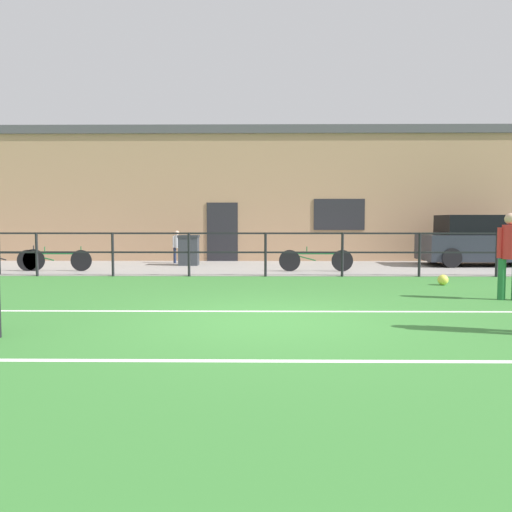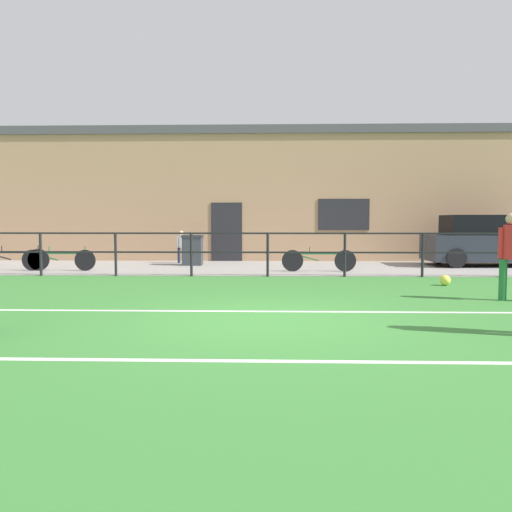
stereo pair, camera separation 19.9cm
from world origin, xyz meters
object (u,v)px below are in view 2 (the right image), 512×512
(spectator_child, at_px, (181,245))
(bicycle_parked_0, at_px, (319,260))
(parked_car_red, at_px, (487,242))
(soccer_ball_match, at_px, (445,280))
(trash_bin_0, at_px, (193,250))
(bicycle_parked_1, at_px, (58,260))
(player_striker, at_px, (511,251))
(bicycle_parked_2, at_px, (11,259))

(spectator_child, relative_size, bicycle_parked_0, 0.52)
(bicycle_parked_0, bearing_deg, parked_car_red, 20.52)
(soccer_ball_match, distance_m, spectator_child, 9.09)
(parked_car_red, xyz_separation_m, bicycle_parked_0, (-5.54, -2.07, -0.44))
(parked_car_red, distance_m, trash_bin_0, 9.43)
(bicycle_parked_0, distance_m, bicycle_parked_1, 7.46)
(trash_bin_0, bearing_deg, player_striker, -46.10)
(bicycle_parked_1, bearing_deg, soccer_ball_match, -16.54)
(player_striker, distance_m, bicycle_parked_2, 12.94)
(soccer_ball_match, distance_m, bicycle_parked_0, 3.94)
(parked_car_red, relative_size, bicycle_parked_0, 1.85)
(trash_bin_0, bearing_deg, bicycle_parked_0, -26.98)
(soccer_ball_match, relative_size, bicycle_parked_1, 0.11)
(soccer_ball_match, distance_m, trash_bin_0, 8.16)
(bicycle_parked_1, relative_size, bicycle_parked_2, 0.97)
(soccer_ball_match, xyz_separation_m, trash_bin_0, (-6.46, 4.96, 0.39))
(bicycle_parked_2, bearing_deg, spectator_child, 32.42)
(bicycle_parked_1, height_order, bicycle_parked_2, bicycle_parked_2)
(parked_car_red, bearing_deg, bicycle_parked_1, -170.94)
(parked_car_red, height_order, bicycle_parked_1, parked_car_red)
(soccer_ball_match, bearing_deg, parked_car_red, 59.57)
(spectator_child, bearing_deg, player_striker, 113.20)
(player_striker, relative_size, bicycle_parked_2, 0.72)
(player_striker, height_order, bicycle_parked_1, player_striker)
(spectator_child, relative_size, bicycle_parked_2, 0.50)
(bicycle_parked_0, distance_m, bicycle_parked_2, 8.84)
(bicycle_parked_2, bearing_deg, player_striker, -23.64)
(spectator_child, bearing_deg, bicycle_parked_0, 127.80)
(spectator_child, height_order, bicycle_parked_1, spectator_child)
(bicycle_parked_2, bearing_deg, parked_car_red, 8.20)
(parked_car_red, distance_m, bicycle_parked_2, 14.54)
(player_striker, bearing_deg, bicycle_parked_2, -9.85)
(player_striker, distance_m, soccer_ball_match, 2.38)
(parked_car_red, distance_m, bicycle_parked_0, 5.93)
(player_striker, relative_size, soccer_ball_match, 6.69)
(parked_car_red, bearing_deg, player_striker, -109.26)
(player_striker, height_order, soccer_ball_match, player_striker)
(soccer_ball_match, distance_m, bicycle_parked_2, 11.80)
(bicycle_parked_0, xyz_separation_m, bicycle_parked_1, (-7.46, 0.00, -0.00))
(spectator_child, distance_m, bicycle_parked_1, 4.17)
(bicycle_parked_1, xyz_separation_m, trash_bin_0, (3.57, 1.98, 0.18))
(spectator_child, height_order, trash_bin_0, spectator_child)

